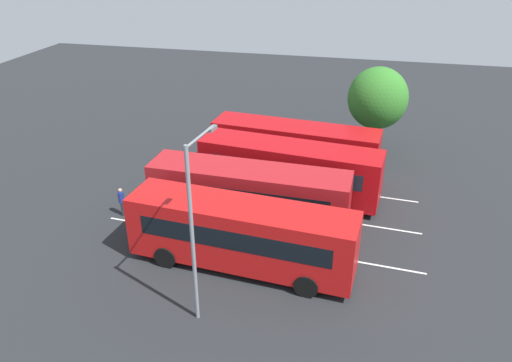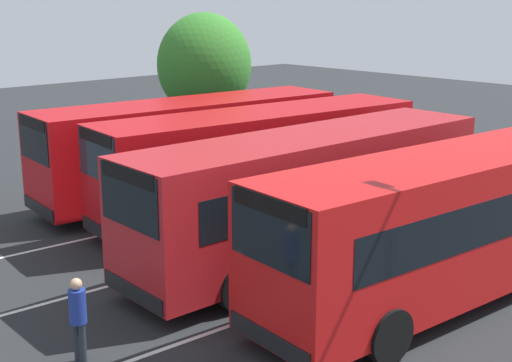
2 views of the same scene
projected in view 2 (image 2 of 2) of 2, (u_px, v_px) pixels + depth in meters
The scene contains 10 objects.
ground_plane at pixel (286, 237), 20.24m from camera, with size 78.18×78.18×0.00m, color #232628.
bus_far_left at pixel (190, 145), 23.77m from camera, with size 10.89×3.48×3.34m.
bus_center_left at pixel (260, 160), 21.61m from camera, with size 10.91×3.64×3.34m.
bus_center_right at pixel (311, 192), 18.06m from camera, with size 10.78×2.87×3.34m.
bus_far_right at pixel (454, 220), 15.76m from camera, with size 10.87×3.35×3.34m.
pedestrian at pixel (78, 314), 13.03m from camera, with size 0.37×0.37×1.70m.
depot_tree at pixel (205, 65), 30.37m from camera, with size 4.20×3.78×6.06m.
lane_stripe_outer_left at pixel (209, 211), 22.72m from camera, with size 16.93×0.12×0.01m, color silver.
lane_stripe_inner_left at pixel (286, 237), 20.24m from camera, with size 16.93×0.12×0.01m, color silver.
lane_stripe_inner_right at pixel (385, 271), 17.75m from camera, with size 16.93×0.12×0.01m, color silver.
Camera 2 is at (13.67, 13.49, 6.63)m, focal length 49.75 mm.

